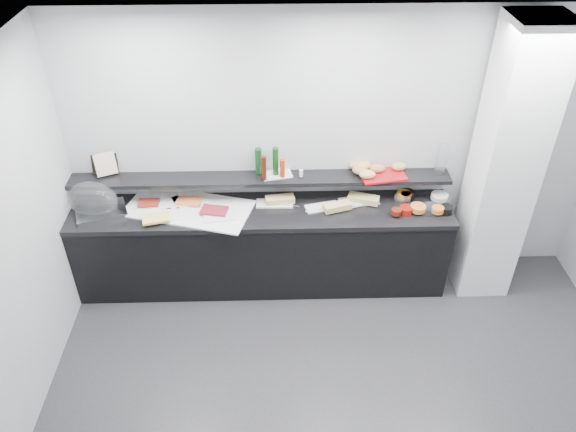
{
  "coord_description": "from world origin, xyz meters",
  "views": [
    {
      "loc": [
        -0.56,
        -2.62,
        3.97
      ],
      "look_at": [
        -0.45,
        1.45,
        1.0
      ],
      "focal_mm": 35.0,
      "sensor_mm": 36.0,
      "label": 1
    }
  ],
  "objects_px": {
    "sandwich_plate_mid": "(322,207)",
    "cloche_base": "(101,212)",
    "carafe": "(442,159)",
    "bread_tray": "(382,174)",
    "framed_print": "(104,161)",
    "condiment_tray": "(277,174)"
  },
  "relations": [
    {
      "from": "cloche_base",
      "to": "framed_print",
      "type": "height_order",
      "value": "framed_print"
    },
    {
      "from": "framed_print",
      "to": "bread_tray",
      "type": "distance_m",
      "value": 2.62
    },
    {
      "from": "condiment_tray",
      "to": "bread_tray",
      "type": "height_order",
      "value": "bread_tray"
    },
    {
      "from": "sandwich_plate_mid",
      "to": "framed_print",
      "type": "bearing_deg",
      "value": 158.33
    },
    {
      "from": "cloche_base",
      "to": "framed_print",
      "type": "bearing_deg",
      "value": 65.63
    },
    {
      "from": "carafe",
      "to": "bread_tray",
      "type": "bearing_deg",
      "value": -177.13
    },
    {
      "from": "sandwich_plate_mid",
      "to": "framed_print",
      "type": "distance_m",
      "value": 2.1
    },
    {
      "from": "bread_tray",
      "to": "carafe",
      "type": "xyz_separation_m",
      "value": [
        0.55,
        0.03,
        0.14
      ]
    },
    {
      "from": "framed_print",
      "to": "condiment_tray",
      "type": "bearing_deg",
      "value": -1.83
    },
    {
      "from": "framed_print",
      "to": "cloche_base",
      "type": "bearing_deg",
      "value": -93.25
    },
    {
      "from": "sandwich_plate_mid",
      "to": "cloche_base",
      "type": "bearing_deg",
      "value": 167.17
    },
    {
      "from": "sandwich_plate_mid",
      "to": "condiment_tray",
      "type": "height_order",
      "value": "condiment_tray"
    },
    {
      "from": "framed_print",
      "to": "condiment_tray",
      "type": "relative_size",
      "value": 0.93
    },
    {
      "from": "framed_print",
      "to": "condiment_tray",
      "type": "distance_m",
      "value": 1.63
    },
    {
      "from": "sandwich_plate_mid",
      "to": "carafe",
      "type": "distance_m",
      "value": 1.21
    },
    {
      "from": "condiment_tray",
      "to": "carafe",
      "type": "relative_size",
      "value": 0.93
    },
    {
      "from": "condiment_tray",
      "to": "sandwich_plate_mid",
      "type": "bearing_deg",
      "value": -36.27
    },
    {
      "from": "sandwich_plate_mid",
      "to": "condiment_tray",
      "type": "relative_size",
      "value": 1.13
    },
    {
      "from": "framed_print",
      "to": "bread_tray",
      "type": "relative_size",
      "value": 0.62
    },
    {
      "from": "framed_print",
      "to": "condiment_tray",
      "type": "xyz_separation_m",
      "value": [
        1.62,
        -0.08,
        -0.12
      ]
    },
    {
      "from": "sandwich_plate_mid",
      "to": "carafe",
      "type": "relative_size",
      "value": 1.06
    },
    {
      "from": "sandwich_plate_mid",
      "to": "framed_print",
      "type": "relative_size",
      "value": 1.22
    }
  ]
}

